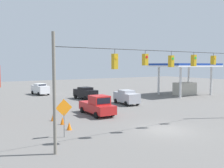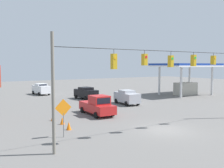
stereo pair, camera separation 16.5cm
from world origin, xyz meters
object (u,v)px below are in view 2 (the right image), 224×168
pickup_truck_red_withflow_mid (97,106)px  work_zone_sign (63,111)px  sedan_black_oncoming_deep (86,93)px  traffic_cone_second (62,121)px  traffic_cone_third (53,117)px  sedan_silver_oncoming_far (127,97)px  overhead_signal_span (170,73)px  sedan_white_withflow_deep (41,89)px  gas_station (186,72)px  traffic_cone_nearest (69,126)px

pickup_truck_red_withflow_mid → work_zone_sign: (6.14, 5.94, 1.01)m
sedan_black_oncoming_deep → traffic_cone_second: 16.55m
traffic_cone_third → sedan_silver_oncoming_far: bearing=-159.6°
overhead_signal_span → traffic_cone_second: size_ratio=28.63×
overhead_signal_span → work_zone_sign: 8.71m
traffic_cone_second → work_zone_sign: (1.38, 3.84, 1.65)m
overhead_signal_span → sedan_white_withflow_deep: overhead_signal_span is taller
gas_station → work_zone_sign: (27.88, 13.01, -2.07)m
overhead_signal_span → work_zone_sign: overhead_signal_span is taller
pickup_truck_red_withflow_mid → work_zone_sign: bearing=44.1°
sedan_silver_oncoming_far → traffic_cone_third: (11.82, 4.39, -0.67)m
traffic_cone_nearest → work_zone_sign: bearing=57.1°
sedan_white_withflow_deep → gas_station: bearing=146.5°
work_zone_sign → sedan_silver_oncoming_far: bearing=-142.2°
sedan_silver_oncoming_far → work_zone_sign: size_ratio=1.56×
traffic_cone_second → work_zone_sign: work_zone_sign is taller
sedan_black_oncoming_deep → work_zone_sign: 20.55m
pickup_truck_red_withflow_mid → sedan_black_oncoming_deep: bearing=-110.7°
sedan_silver_oncoming_far → traffic_cone_second: (11.60, 6.24, -0.67)m
sedan_white_withflow_deep → gas_station: 25.97m
overhead_signal_span → pickup_truck_red_withflow_mid: overhead_signal_span is taller
traffic_cone_nearest → traffic_cone_second: bearing=-96.7°
overhead_signal_span → work_zone_sign: size_ratio=6.82×
traffic_cone_second → work_zone_sign: 4.40m
pickup_truck_red_withflow_mid → traffic_cone_third: bearing=2.9°
sedan_black_oncoming_deep → gas_station: 18.19m
traffic_cone_nearest → work_zone_sign: 2.65m
sedan_white_withflow_deep → sedan_black_oncoming_deep: sedan_white_withflow_deep is taller
overhead_signal_span → sedan_silver_oncoming_far: bearing=-111.9°
pickup_truck_red_withflow_mid → sedan_silver_oncoming_far: bearing=-148.8°
traffic_cone_second → sedan_black_oncoming_deep: bearing=-123.7°
traffic_cone_nearest → sedan_white_withflow_deep: bearing=-101.6°
sedan_silver_oncoming_far → traffic_cone_nearest: (11.85, 8.34, -0.67)m
work_zone_sign → overhead_signal_span: bearing=158.9°
sedan_silver_oncoming_far → overhead_signal_span: bearing=68.1°
overhead_signal_span → traffic_cone_nearest: (6.60, -4.73, -4.32)m
traffic_cone_nearest → gas_station: 29.27m
sedan_white_withflow_deep → gas_station: size_ratio=0.41×
sedan_silver_oncoming_far → traffic_cone_second: size_ratio=6.57×
traffic_cone_nearest → traffic_cone_third: (-0.03, -3.95, 0.00)m
sedan_silver_oncoming_far → traffic_cone_second: 13.19m
sedan_black_oncoming_deep → sedan_white_withflow_deep: bearing=-66.6°
traffic_cone_third → gas_station: gas_station is taller
overhead_signal_span → sedan_white_withflow_deep: size_ratio=4.23×
traffic_cone_second → gas_station: (-26.51, -9.17, 3.72)m
traffic_cone_second → gas_station: bearing=-160.9°
work_zone_sign → gas_station: bearing=-155.0°
sedan_silver_oncoming_far → work_zone_sign: work_zone_sign is taller
sedan_silver_oncoming_far → traffic_cone_second: bearing=28.3°
sedan_silver_oncoming_far → pickup_truck_red_withflow_mid: bearing=31.2°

